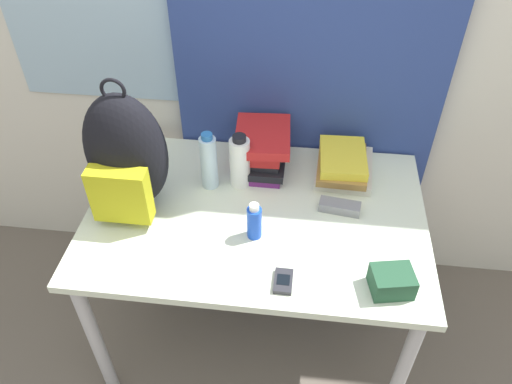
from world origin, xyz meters
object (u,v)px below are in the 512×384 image
Objects in this scene: book_stack_left at (262,150)px; sports_bottle at (240,162)px; cell_phone at (283,281)px; water_bottle at (209,162)px; sunscreen_bottle at (254,222)px; backpack at (126,156)px; book_stack_center at (343,164)px; camera_pouch at (392,281)px; sunglasses_case at (340,207)px.

sports_bottle is at bearing -122.90° from book_stack_left.
cell_phone is (0.20, -0.47, -0.10)m from sports_bottle.
sunscreen_bottle is (0.20, -0.25, -0.05)m from water_bottle.
backpack is at bearing 166.38° from sunscreen_bottle.
book_stack_center is (0.32, -0.00, -0.04)m from book_stack_left.
cell_phone is at bearing -59.16° from sunscreen_bottle.
camera_pouch is (0.47, -0.56, -0.05)m from book_stack_left.
sports_bottle is 2.35× the size of cell_phone.
book_stack_center reaches higher than camera_pouch.
water_bottle is (-0.19, -0.14, 0.03)m from book_stack_left.
camera_pouch is (0.34, 0.02, 0.03)m from cell_phone.
book_stack_left is at bearing 102.96° from cell_phone.
book_stack_center is 0.42m from sports_bottle.
cell_phone is 0.34m from camera_pouch.
book_stack_left is 0.23m from water_bottle.
sports_bottle reaches higher than sunscreen_bottle.
water_bottle is at bearing 129.23° from sunscreen_bottle.
sunglasses_case is at bearing -9.73° from water_bottle.
book_stack_left is 2.97× the size of cell_phone.
book_stack_center is 0.61m from cell_phone.
book_stack_left is 1.95× the size of camera_pouch.
book_stack_left is at bearing 31.40° from backpack.
book_stack_center is 0.58m from camera_pouch.
camera_pouch is at bearing -17.69° from backpack.
book_stack_center is at bearing 15.52° from sports_bottle.
water_bottle is 1.65× the size of camera_pouch.
water_bottle is at bearing -143.89° from book_stack_left.
book_stack_center is 3.13× the size of cell_phone.
camera_pouch is at bearing -65.35° from sunglasses_case.
sports_bottle reaches higher than camera_pouch.
backpack is 5.40× the size of cell_phone.
sports_bottle is at bearing 12.23° from water_bottle.
camera_pouch is at bearing 2.63° from cell_phone.
sunscreen_bottle is 0.34m from sunglasses_case.
camera_pouch is (0.54, -0.45, -0.07)m from sports_bottle.
book_stack_left is 0.95× the size of book_stack_center.
sports_bottle is at bearing 113.64° from cell_phone.
book_stack_center is at bearing 14.80° from water_bottle.
book_stack_center is 2.05× the size of sunscreen_bottle.
backpack is at bearing -152.30° from water_bottle.
backpack is 2.30× the size of sports_bottle.
cell_phone is at bearing -27.99° from backpack.
backpack reaches higher than sunglasses_case.
cell_phone is (0.13, -0.58, -0.08)m from book_stack_left.
water_bottle is 0.79m from camera_pouch.
backpack is 0.50m from sunscreen_bottle.
water_bottle is at bearing 27.70° from backpack.
sunscreen_bottle is at bearing -13.62° from backpack.
backpack is at bearing -156.70° from sports_bottle.
book_stack_center is 1.92× the size of sunglasses_case.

